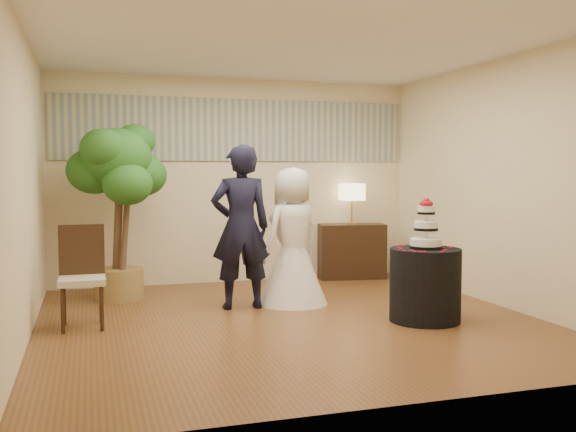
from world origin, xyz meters
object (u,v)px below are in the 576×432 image
object	(u,v)px
groom	(241,227)
wedding_cake	(426,223)
console	(352,251)
table_lamp	(352,204)
ficus_tree	(118,210)
bride	(293,236)
side_chair	(82,277)
cake_table	(425,285)

from	to	relation	value
groom	wedding_cake	xyz separation A→B (m)	(1.66, -1.17, 0.09)
groom	console	distance (m)	2.54
table_lamp	ficus_tree	xyz separation A→B (m)	(-3.26, -0.59, 0.01)
bride	wedding_cake	xyz separation A→B (m)	(1.03, -1.24, 0.22)
bride	ficus_tree	distance (m)	2.11
groom	ficus_tree	size ratio (longest dim) A/B	0.85
console	ficus_tree	world-z (taller)	ficus_tree
side_chair	wedding_cake	bearing A→B (deg)	-12.14
bride	table_lamp	bearing A→B (deg)	-158.03
bride	side_chair	size ratio (longest dim) A/B	1.58
cake_table	side_chair	bearing A→B (deg)	167.81
ficus_tree	cake_table	bearing A→B (deg)	-35.40
wedding_cake	ficus_tree	world-z (taller)	ficus_tree
console	side_chair	xyz separation A→B (m)	(-3.67, -1.96, 0.11)
console	cake_table	bearing A→B (deg)	-86.96
cake_table	wedding_cake	world-z (taller)	wedding_cake
bride	console	distance (m)	2.01
cake_table	wedding_cake	distance (m)	0.63
wedding_cake	table_lamp	distance (m)	2.70
groom	cake_table	bearing A→B (deg)	146.97
console	bride	bearing A→B (deg)	-123.21
table_lamp	bride	bearing A→B (deg)	-133.05
cake_table	table_lamp	distance (m)	2.79
side_chair	ficus_tree	bearing A→B (deg)	73.52
cake_table	console	distance (m)	2.70
bride	table_lamp	xyz separation A→B (m)	(1.35, 1.44, 0.28)
wedding_cake	console	size ratio (longest dim) A/B	0.55
wedding_cake	console	bearing A→B (deg)	83.20
bride	console	bearing A→B (deg)	-158.03
cake_table	ficus_tree	distance (m)	3.67
cake_table	side_chair	xyz separation A→B (m)	(-3.35, 0.72, 0.13)
wedding_cake	side_chair	bearing A→B (deg)	167.81
console	ficus_tree	bearing A→B (deg)	-159.87
groom	ficus_tree	bearing A→B (deg)	-33.55
groom	ficus_tree	xyz separation A→B (m)	(-1.28, 0.92, 0.16)
bride	groom	bearing A→B (deg)	-18.44
bride	table_lamp	size ratio (longest dim) A/B	2.73
wedding_cake	console	xyz separation A→B (m)	(0.32, 2.68, -0.62)
ficus_tree	side_chair	distance (m)	1.54
groom	bride	size ratio (longest dim) A/B	1.16
ficus_tree	groom	bearing A→B (deg)	-35.69
groom	wedding_cake	size ratio (longest dim) A/B	3.54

